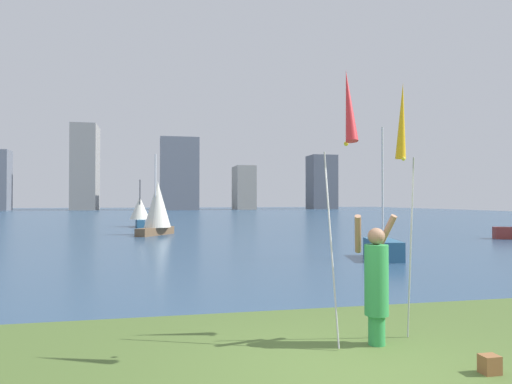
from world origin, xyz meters
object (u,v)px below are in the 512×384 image
object	(u,v)px
sailboat_1	(140,211)
sailboat_5	(157,208)
bag	(490,364)
kite_flag_right	(402,127)
sailboat_3	(383,249)
person	(376,280)
kite_flag_left	(348,115)

from	to	relation	value
sailboat_1	sailboat_5	distance (m)	8.64
bag	sailboat_5	size ratio (longest dim) A/B	0.05
kite_flag_right	sailboat_3	distance (m)	9.68
person	kite_flag_right	world-z (taller)	kite_flag_right
kite_flag_left	sailboat_1	bearing A→B (deg)	96.59
sailboat_3	sailboat_5	size ratio (longest dim) A/B	0.97
kite_flag_right	kite_flag_left	bearing A→B (deg)	-146.67
person	kite_flag_right	distance (m)	2.35
sailboat_3	sailboat_5	bearing A→B (deg)	120.21
kite_flag_left	sailboat_5	size ratio (longest dim) A/B	0.80
bag	sailboat_5	world-z (taller)	sailboat_5
kite_flag_left	sailboat_1	world-z (taller)	kite_flag_left
sailboat_1	kite_flag_left	bearing A→B (deg)	-83.41
kite_flag_left	kite_flag_right	world-z (taller)	kite_flag_right
person	sailboat_5	world-z (taller)	sailboat_5
kite_flag_left	kite_flag_right	xyz separation A→B (m)	(1.23, 0.81, 0.00)
person	sailboat_1	bearing A→B (deg)	95.93
kite_flag_left	kite_flag_right	distance (m)	1.48
person	bag	xyz separation A→B (m)	(0.79, -1.29, -0.79)
bag	person	bearing A→B (deg)	121.28
kite_flag_left	sailboat_3	distance (m)	10.93
kite_flag_right	bag	size ratio (longest dim) A/B	17.67
kite_flag_left	sailboat_3	world-z (taller)	sailboat_3
sailboat_3	sailboat_1	bearing A→B (deg)	112.23
person	sailboat_3	world-z (taller)	sailboat_3
person	kite_flag_right	xyz separation A→B (m)	(0.62, 0.36, 2.24)
kite_flag_right	sailboat_5	size ratio (longest dim) A/B	0.82
kite_flag_left	bag	world-z (taller)	kite_flag_left
person	sailboat_5	distance (m)	21.86
person	kite_flag_left	world-z (taller)	kite_flag_left
sailboat_3	kite_flag_left	bearing A→B (deg)	-119.74
sailboat_3	sailboat_5	distance (m)	15.02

